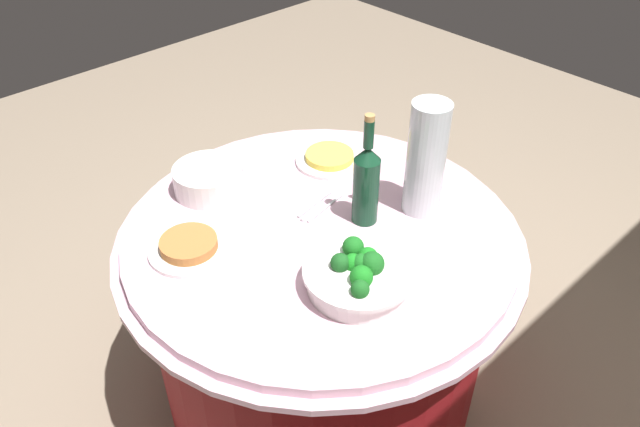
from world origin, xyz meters
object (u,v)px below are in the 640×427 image
object	(u,v)px
decorative_fruit_vase	(425,164)
food_plate_fried_egg	(330,158)
food_plate_peanuts	(189,246)
wine_bottle	(366,182)
label_placard_front	(362,189)
plate_stack	(209,179)
broccoli_bowl	(359,275)
serving_tongs	(318,207)

from	to	relation	value
decorative_fruit_vase	food_plate_fried_egg	bearing A→B (deg)	-86.48
food_plate_peanuts	food_plate_fried_egg	bearing A→B (deg)	-174.09
food_plate_peanuts	decorative_fruit_vase	bearing A→B (deg)	153.48
wine_bottle	food_plate_peanuts	distance (m)	0.51
decorative_fruit_vase	label_placard_front	bearing A→B (deg)	-60.59
plate_stack	wine_bottle	xyz separation A→B (m)	(-0.24, 0.42, 0.09)
broccoli_bowl	decorative_fruit_vase	distance (m)	0.40
broccoli_bowl	food_plate_fried_egg	xyz separation A→B (m)	(-0.35, -0.46, -0.03)
broccoli_bowl	plate_stack	distance (m)	0.60
food_plate_fried_egg	food_plate_peanuts	world-z (taller)	food_plate_peanuts
plate_stack	food_plate_fried_egg	xyz separation A→B (m)	(-0.37, 0.14, -0.03)
food_plate_peanuts	label_placard_front	distance (m)	0.53
label_placard_front	broccoli_bowl	bearing A→B (deg)	42.66
broccoli_bowl	plate_stack	xyz separation A→B (m)	(0.03, -0.60, -0.00)
wine_bottle	serving_tongs	xyz separation A→B (m)	(0.06, -0.13, -0.12)
broccoli_bowl	decorative_fruit_vase	bearing A→B (deg)	-164.10
serving_tongs	food_plate_peanuts	distance (m)	0.39
label_placard_front	decorative_fruit_vase	bearing A→B (deg)	119.41
serving_tongs	label_placard_front	distance (m)	0.14
decorative_fruit_vase	food_plate_fried_egg	size ratio (longest dim) A/B	1.55
label_placard_front	food_plate_peanuts	bearing A→B (deg)	-15.78
food_plate_fried_egg	food_plate_peanuts	distance (m)	0.58
serving_tongs	food_plate_fried_egg	size ratio (longest dim) A/B	0.76
decorative_fruit_vase	serving_tongs	world-z (taller)	decorative_fruit_vase
wine_bottle	food_plate_peanuts	bearing A→B (deg)	-26.92
plate_stack	food_plate_peanuts	world-z (taller)	plate_stack
plate_stack	decorative_fruit_vase	world-z (taller)	decorative_fruit_vase
decorative_fruit_vase	serving_tongs	distance (m)	0.33
decorative_fruit_vase	serving_tongs	bearing A→B (deg)	-42.82
plate_stack	serving_tongs	distance (m)	0.34
food_plate_fried_egg	plate_stack	bearing A→B (deg)	-19.81
decorative_fruit_vase	food_plate_fried_egg	distance (m)	0.39
plate_stack	wine_bottle	bearing A→B (deg)	119.68
broccoli_bowl	food_plate_peanuts	xyz separation A→B (m)	(0.23, -0.40, -0.03)
broccoli_bowl	food_plate_fried_egg	bearing A→B (deg)	-126.74
broccoli_bowl	wine_bottle	world-z (taller)	wine_bottle
decorative_fruit_vase	label_placard_front	xyz separation A→B (m)	(0.09, -0.15, -0.12)
decorative_fruit_vase	food_plate_peanuts	xyz separation A→B (m)	(0.60, -0.30, -0.14)
decorative_fruit_vase	food_plate_peanuts	size ratio (longest dim) A/B	1.55
wine_bottle	decorative_fruit_vase	xyz separation A→B (m)	(-0.16, 0.07, 0.02)
broccoli_bowl	serving_tongs	distance (m)	0.34
wine_bottle	food_plate_peanuts	world-z (taller)	wine_bottle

